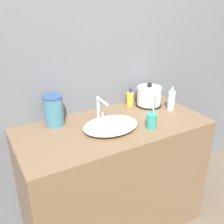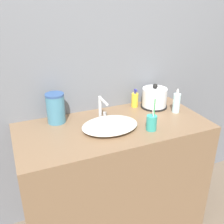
{
  "view_description": "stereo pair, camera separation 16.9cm",
  "coord_description": "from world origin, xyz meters",
  "px_view_note": "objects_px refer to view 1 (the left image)",
  "views": [
    {
      "loc": [
        -0.77,
        -1.04,
        1.67
      ],
      "look_at": [
        -0.01,
        0.3,
        0.97
      ],
      "focal_mm": 42.0,
      "sensor_mm": 36.0,
      "label": 1
    },
    {
      "loc": [
        -0.62,
        -1.12,
        1.67
      ],
      "look_at": [
        -0.01,
        0.3,
        0.97
      ],
      "focal_mm": 42.0,
      "sensor_mm": 36.0,
      "label": 2
    }
  ],
  "objects_px": {
    "faucet": "(100,107)",
    "shampoo_bottle": "(171,100)",
    "electric_kettle": "(149,97)",
    "water_pitcher": "(54,111)",
    "lotion_bottle": "(130,99)",
    "toothbrush_cup": "(152,120)"
  },
  "relations": [
    {
      "from": "faucet",
      "to": "shampoo_bottle",
      "type": "bearing_deg",
      "value": -10.63
    },
    {
      "from": "electric_kettle",
      "to": "water_pitcher",
      "type": "height_order",
      "value": "water_pitcher"
    },
    {
      "from": "lotion_bottle",
      "to": "water_pitcher",
      "type": "xyz_separation_m",
      "value": [
        -0.61,
        -0.03,
        0.05
      ]
    },
    {
      "from": "faucet",
      "to": "electric_kettle",
      "type": "bearing_deg",
      "value": 5.92
    },
    {
      "from": "faucet",
      "to": "water_pitcher",
      "type": "height_order",
      "value": "water_pitcher"
    },
    {
      "from": "electric_kettle",
      "to": "water_pitcher",
      "type": "bearing_deg",
      "value": 177.41
    },
    {
      "from": "faucet",
      "to": "toothbrush_cup",
      "type": "relative_size",
      "value": 0.72
    },
    {
      "from": "toothbrush_cup",
      "to": "lotion_bottle",
      "type": "relative_size",
      "value": 1.57
    },
    {
      "from": "faucet",
      "to": "water_pitcher",
      "type": "distance_m",
      "value": 0.31
    },
    {
      "from": "lotion_bottle",
      "to": "shampoo_bottle",
      "type": "relative_size",
      "value": 0.77
    },
    {
      "from": "electric_kettle",
      "to": "water_pitcher",
      "type": "xyz_separation_m",
      "value": [
        -0.75,
        0.03,
        0.03
      ]
    },
    {
      "from": "water_pitcher",
      "to": "electric_kettle",
      "type": "bearing_deg",
      "value": -2.59
    },
    {
      "from": "lotion_bottle",
      "to": "faucet",
      "type": "bearing_deg",
      "value": -161.15
    },
    {
      "from": "faucet",
      "to": "lotion_bottle",
      "type": "distance_m",
      "value": 0.33
    },
    {
      "from": "shampoo_bottle",
      "to": "electric_kettle",
      "type": "bearing_deg",
      "value": 122.91
    },
    {
      "from": "faucet",
      "to": "water_pitcher",
      "type": "bearing_deg",
      "value": 164.99
    },
    {
      "from": "shampoo_bottle",
      "to": "water_pitcher",
      "type": "xyz_separation_m",
      "value": [
        -0.84,
        0.18,
        0.03
      ]
    },
    {
      "from": "faucet",
      "to": "lotion_bottle",
      "type": "xyz_separation_m",
      "value": [
        0.31,
        0.11,
        -0.04
      ]
    },
    {
      "from": "lotion_bottle",
      "to": "water_pitcher",
      "type": "distance_m",
      "value": 0.61
    },
    {
      "from": "toothbrush_cup",
      "to": "shampoo_bottle",
      "type": "distance_m",
      "value": 0.35
    },
    {
      "from": "faucet",
      "to": "toothbrush_cup",
      "type": "distance_m",
      "value": 0.36
    },
    {
      "from": "electric_kettle",
      "to": "lotion_bottle",
      "type": "xyz_separation_m",
      "value": [
        -0.14,
        0.06,
        -0.01
      ]
    }
  ]
}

